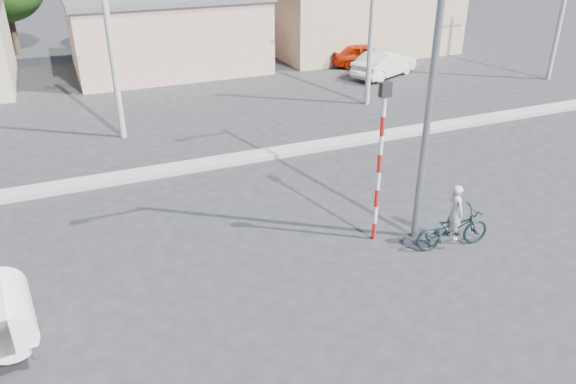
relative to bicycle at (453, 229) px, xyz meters
name	(u,v)px	position (x,y,z in m)	size (l,w,h in m)	color
ground_plane	(286,298)	(-4.88, -0.37, -0.55)	(120.00, 120.00, 0.00)	#262629
median	(199,165)	(-4.88, 7.63, -0.47)	(40.00, 0.80, 0.16)	#99968E
bicycle	(453,229)	(0.00, 0.00, 0.00)	(0.73, 2.08, 1.09)	#17282A
cyclist	(454,222)	(0.00, 0.00, 0.21)	(0.55, 0.36, 1.51)	silver
car_cream	(384,64)	(7.34, 15.43, 0.14)	(1.46, 4.17, 1.38)	silver
car_red	(365,55)	(7.45, 17.69, 0.10)	(1.53, 3.81, 1.30)	#A11802
traffic_pole	(381,151)	(-1.68, 1.13, 2.05)	(0.28, 0.18, 4.36)	red
streetlight	(429,56)	(-0.74, 0.83, 4.41)	(2.34, 0.22, 9.00)	slate
building_row	(150,31)	(-3.78, 21.63, 1.59)	(37.80, 7.30, 4.44)	#BEB08F
utility_poles	(246,22)	(-1.63, 11.63, 3.52)	(35.40, 0.24, 8.00)	#99968E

